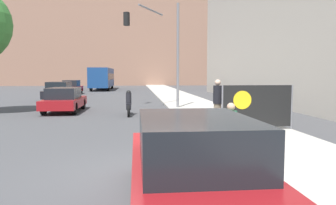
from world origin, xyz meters
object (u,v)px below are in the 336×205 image
Objects in this scene: traffic_light_pole at (159,38)px; jogger_on_sidewalk at (218,102)px; car_on_road_nearest at (64,100)px; protest_banner at (257,106)px; car_on_road_midblock at (59,91)px; parked_car_curbside at (193,166)px; motorcycle_on_road at (129,105)px; car_on_road_distant at (72,87)px; seated_protester at (231,123)px; city_bus_on_road at (102,77)px.

jogger_on_sidewalk is at bearing -78.28° from traffic_light_pole.
jogger_on_sidewalk is 0.40× the size of car_on_road_nearest.
protest_banner is 0.59× the size of car_on_road_midblock.
parked_car_curbside reaches higher than car_on_road_nearest.
motorcycle_on_road is at bearing -118.64° from traffic_light_pole.
jogger_on_sidewalk reaches higher than car_on_road_distant.
jogger_on_sidewalk reaches higher than car_on_road_midblock.
car_on_road_nearest is 2.12× the size of motorcycle_on_road.
car_on_road_distant is (-9.93, 23.86, -0.29)m from jogger_on_sidewalk.
car_on_road_distant is at bearing 94.56° from car_on_road_midblock.
traffic_light_pole is at bearing 61.36° from motorcycle_on_road.
parked_car_curbside is 15.01m from car_on_road_nearest.
car_on_road_midblock is (-7.55, 6.88, -3.58)m from traffic_light_pole.
car_on_road_midblock reaches higher than car_on_road_nearest.
parked_car_curbside reaches higher than seated_protester.
motorcycle_on_road is at bearing -71.24° from car_on_road_distant.
city_bus_on_road is 30.22m from motorcycle_on_road.
protest_banner is 9.99m from traffic_light_pole.
seated_protester is 0.26× the size of parked_car_curbside.
traffic_light_pole is 15.94m from parked_car_curbside.
car_on_road_distant is (-0.71, 8.91, -0.01)m from car_on_road_midblock.
city_bus_on_road is (-0.66, 27.93, 1.05)m from car_on_road_nearest.
protest_banner is 0.59× the size of car_on_road_distant.
protest_banner is 7.37m from motorcycle_on_road.
seated_protester reaches higher than motorcycle_on_road.
car_on_road_distant reaches higher than seated_protester.
car_on_road_nearest is at bearing 137.43° from protest_banner.
seated_protester is 0.27× the size of car_on_road_nearest.
jogger_on_sidewalk is 0.15× the size of city_bus_on_road.
seated_protester is 3.58m from jogger_on_sidewalk.
car_on_road_nearest is at bearing 132.04° from seated_protester.
traffic_light_pole is 2.93× the size of motorcycle_on_road.
car_on_road_nearest is (-7.11, 6.75, -0.35)m from jogger_on_sidewalk.
jogger_on_sidewalk is at bearing 90.99° from seated_protester.
car_on_road_midblock is at bearing 107.27° from parked_car_curbside.
city_bus_on_road is (-7.25, 38.21, 0.97)m from seated_protester.
seated_protester is at bearing 73.28° from jogger_on_sidewalk.
car_on_road_nearest reaches higher than motorcycle_on_road.
car_on_road_nearest is at bearing 151.84° from motorcycle_on_road.
traffic_light_pole is (-2.88, 8.95, 3.36)m from protest_banner.
seated_protester is at bearing -123.31° from protest_banner.
traffic_light_pole is 18.18m from car_on_road_distant.
motorcycle_on_road is at bearing 95.60° from parked_car_curbside.
traffic_light_pole is at bearing -86.60° from jogger_on_sidewalk.
car_on_road_distant is at bearing 103.77° from parked_car_curbside.
traffic_light_pole is 1.39× the size of car_on_road_distant.
jogger_on_sidewalk is 9.80m from car_on_road_nearest.
protest_banner is at bearing -50.61° from motorcycle_on_road.
jogger_on_sidewalk is at bearing 73.18° from parked_car_curbside.
parked_car_curbside is (-3.47, -6.57, -0.23)m from protest_banner.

